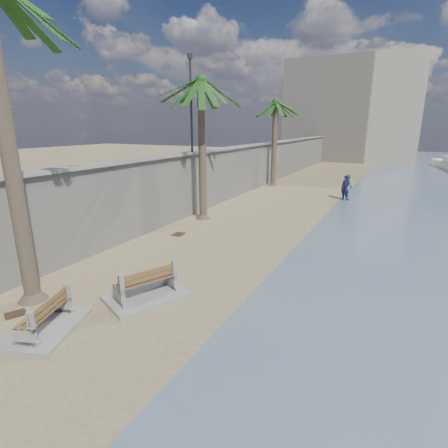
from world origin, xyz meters
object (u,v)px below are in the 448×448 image
(bench_far, at_px, (146,285))
(palm_back, at_px, (276,103))
(palm_mid, at_px, (201,82))
(bench_near, at_px, (45,317))
(person_b, at_px, (347,186))
(person_a, at_px, (345,186))

(bench_far, relative_size, palm_back, 0.36)
(palm_mid, bearing_deg, bench_near, -79.84)
(person_b, bearing_deg, palm_mid, 88.31)
(bench_near, bearing_deg, bench_far, 65.36)
(bench_far, bearing_deg, palm_back, 99.40)
(palm_mid, xyz_separation_m, palm_back, (-0.32, 12.52, -0.39))
(palm_mid, bearing_deg, person_b, 55.38)
(bench_far, bearing_deg, person_a, 80.35)
(person_a, distance_m, person_b, 0.28)
(bench_near, distance_m, person_a, 20.78)
(bench_far, height_order, palm_mid, palm_mid)
(bench_near, relative_size, palm_back, 0.32)
(person_a, bearing_deg, palm_back, -179.92)
(bench_far, bearing_deg, person_b, 80.30)
(bench_far, relative_size, person_a, 1.39)
(bench_near, relative_size, palm_mid, 0.30)
(palm_mid, distance_m, palm_back, 12.53)
(bench_near, height_order, person_a, person_a)
(bench_near, distance_m, palm_back, 24.95)
(bench_near, bearing_deg, palm_back, 95.64)
(bench_near, xyz_separation_m, palm_mid, (-2.05, 11.47, 6.82))
(person_a, bearing_deg, person_b, 106.35)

